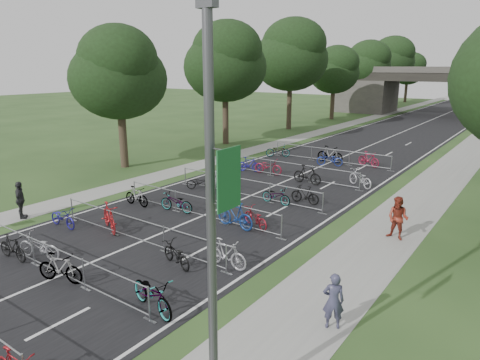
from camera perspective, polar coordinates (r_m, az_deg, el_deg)
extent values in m
cube|color=black|center=(55.67, 22.15, 6.52)|extent=(11.00, 140.00, 0.01)
cube|color=gray|center=(57.89, 14.91, 7.40)|extent=(2.00, 140.00, 0.01)
cube|color=silver|center=(55.67, 22.15, 6.52)|extent=(0.12, 140.00, 0.00)
cube|color=#403D39|center=(73.06, 16.44, 10.73)|extent=(8.00, 8.00, 5.00)
cube|color=black|center=(69.90, 25.72, 12.28)|extent=(30.00, 8.00, 1.20)
cube|color=#403D39|center=(66.16, 25.18, 13.14)|extent=(30.00, 0.40, 0.90)
cube|color=#403D39|center=(73.62, 26.38, 13.05)|extent=(30.00, 0.40, 0.90)
cylinder|color=#4C4C51|center=(8.00, -3.84, -7.78)|extent=(0.18, 0.18, 8.00)
cube|color=#4C4C51|center=(7.45, -4.43, 22.73)|extent=(0.35, 0.18, 0.22)
cube|color=#195A2B|center=(7.36, -1.48, 0.11)|extent=(0.03, 0.65, 1.10)
cylinder|color=#33261C|center=(31.84, -15.33, 5.39)|extent=(0.56, 0.56, 4.20)
ellipsoid|color=black|center=(31.46, -15.85, 12.79)|extent=(6.72, 6.72, 5.51)
sphere|color=black|center=(30.67, -16.06, 15.26)|extent=(5.38, 5.38, 5.38)
sphere|color=black|center=(32.19, -15.61, 11.35)|extent=(4.37, 4.37, 4.37)
cylinder|color=#33261C|center=(40.33, -1.94, 8.19)|extent=(0.56, 0.56, 4.72)
ellipsoid|color=black|center=(40.06, -2.00, 14.78)|extent=(7.56, 7.56, 6.20)
sphere|color=black|center=(39.32, -1.77, 16.99)|extent=(6.05, 6.05, 6.05)
sphere|color=black|center=(40.77, -2.12, 13.46)|extent=(4.91, 4.91, 4.91)
cylinder|color=#33261C|center=(50.28, 6.58, 9.74)|extent=(0.56, 0.56, 5.25)
ellipsoid|color=black|center=(50.09, 6.76, 15.61)|extent=(8.40, 8.40, 6.89)
sphere|color=black|center=(49.41, 7.16, 17.56)|extent=(6.72, 6.72, 6.72)
sphere|color=black|center=(50.77, 6.50, 14.42)|extent=(5.46, 5.46, 5.46)
cylinder|color=#33261C|center=(61.03, 12.20, 9.91)|extent=(0.56, 0.56, 4.20)
ellipsoid|color=black|center=(60.83, 12.42, 13.77)|extent=(6.72, 6.72, 5.51)
sphere|color=black|center=(60.13, 12.83, 15.02)|extent=(5.38, 5.38, 5.38)
sphere|color=black|center=(61.51, 12.13, 13.01)|extent=(4.37, 4.37, 4.37)
cylinder|color=#33261C|center=(72.13, 16.16, 10.59)|extent=(0.56, 0.56, 4.72)
ellipsoid|color=black|center=(71.97, 16.43, 14.26)|extent=(7.56, 7.56, 6.20)
sphere|color=black|center=(71.31, 16.85, 15.45)|extent=(6.05, 6.05, 6.05)
sphere|color=black|center=(72.62, 16.13, 13.54)|extent=(4.91, 4.91, 4.91)
cylinder|color=#33261C|center=(83.47, 19.07, 11.06)|extent=(0.56, 0.56, 5.25)
ellipsoid|color=black|center=(83.36, 19.37, 14.58)|extent=(8.40, 8.40, 6.89)
sphere|color=black|center=(82.73, 19.78, 15.72)|extent=(6.72, 6.72, 6.72)
sphere|color=black|center=(83.98, 19.08, 13.89)|extent=(5.46, 5.46, 5.46)
cylinder|color=#33261C|center=(95.02, 21.23, 10.93)|extent=(0.56, 0.56, 4.20)
ellipsoid|color=black|center=(94.89, 21.47, 13.40)|extent=(6.72, 6.72, 5.51)
sphere|color=black|center=(94.25, 21.83, 14.18)|extent=(5.38, 5.38, 5.38)
sphere|color=black|center=(95.51, 21.21, 12.92)|extent=(4.37, 4.37, 4.37)
cylinder|color=#919498|center=(16.10, -23.38, -8.38)|extent=(9.20, 0.04, 0.04)
cylinder|color=#919498|center=(16.44, -23.07, -11.18)|extent=(9.20, 0.04, 0.04)
cylinder|color=#919498|center=(17.54, -25.85, -8.52)|extent=(0.05, 0.05, 1.10)
cube|color=#919498|center=(17.75, -25.65, -10.11)|extent=(0.50, 0.08, 0.03)
cylinder|color=#919498|center=(15.09, -20.10, -11.70)|extent=(0.05, 0.05, 1.10)
cube|color=#919498|center=(15.33, -19.91, -13.50)|extent=(0.50, 0.08, 0.03)
cylinder|color=#919498|center=(12.91, -12.05, -15.84)|extent=(0.05, 0.05, 1.10)
cube|color=#919498|center=(13.19, -11.92, -17.85)|extent=(0.50, 0.08, 0.03)
cylinder|color=#919498|center=(18.01, -13.58, -5.08)|extent=(9.20, 0.04, 0.04)
cylinder|color=#919498|center=(18.32, -13.42, -7.64)|extent=(9.20, 0.04, 0.04)
cylinder|color=#919498|center=(21.72, -21.49, -3.66)|extent=(0.05, 0.05, 1.10)
cube|color=#919498|center=(21.89, -21.36, -4.99)|extent=(0.50, 0.08, 0.03)
cylinder|color=#919498|center=(19.31, -16.49, -5.49)|extent=(0.05, 0.05, 1.10)
cube|color=#919498|center=(19.50, -16.37, -6.97)|extent=(0.50, 0.08, 0.03)
cylinder|color=#919498|center=(17.12, -10.08, -7.76)|extent=(0.05, 0.05, 1.10)
cube|color=#919498|center=(17.33, -10.00, -9.39)|extent=(0.50, 0.08, 0.03)
cylinder|color=#919498|center=(15.23, -1.85, -10.49)|extent=(0.05, 0.05, 1.10)
cube|color=#919498|center=(15.46, -1.84, -12.28)|extent=(0.50, 0.08, 0.03)
cylinder|color=#919498|center=(20.53, -5.56, -2.24)|extent=(9.20, 0.04, 0.04)
cylinder|color=#919498|center=(20.80, -5.50, -4.53)|extent=(9.20, 0.04, 0.04)
cylinder|color=#919498|center=(23.85, -13.87, -1.42)|extent=(0.05, 0.05, 1.10)
cube|color=#919498|center=(24.00, -13.79, -2.65)|extent=(0.50, 0.08, 0.03)
cylinder|color=#919498|center=(21.68, -8.58, -2.79)|extent=(0.05, 0.05, 1.10)
cube|color=#919498|center=(21.85, -8.52, -4.13)|extent=(0.50, 0.08, 0.03)
cylinder|color=#919498|center=(19.75, -2.17, -4.41)|extent=(0.05, 0.05, 1.10)
cube|color=#919498|center=(19.93, -2.15, -5.86)|extent=(0.50, 0.08, 0.03)
cylinder|color=#919498|center=(18.13, 5.54, -6.27)|extent=(0.05, 0.05, 1.10)
cube|color=#919498|center=(18.33, 5.50, -7.83)|extent=(0.50, 0.08, 0.03)
cylinder|color=#919498|center=(23.55, 0.87, 0.08)|extent=(9.20, 0.04, 0.04)
cylinder|color=#919498|center=(23.79, 0.86, -1.95)|extent=(9.20, 0.04, 0.04)
cylinder|color=#919498|center=(26.50, -7.31, 0.52)|extent=(0.05, 0.05, 1.10)
cube|color=#919498|center=(26.63, -7.28, -0.59)|extent=(0.50, 0.08, 0.03)
cylinder|color=#919498|center=(24.56, -2.07, -0.51)|extent=(0.05, 0.05, 1.10)
cube|color=#919498|center=(24.71, -2.06, -1.71)|extent=(0.50, 0.08, 0.03)
cylinder|color=#919498|center=(22.87, 4.01, -1.71)|extent=(0.05, 0.05, 1.10)
cube|color=#919498|center=(23.03, 3.99, -2.99)|extent=(0.50, 0.08, 0.03)
cylinder|color=#919498|center=(21.50, 10.97, -3.05)|extent=(0.05, 0.05, 1.10)
cube|color=#919498|center=(21.66, 10.90, -4.40)|extent=(0.50, 0.08, 0.03)
cylinder|color=#919498|center=(27.68, 6.82, 2.23)|extent=(9.20, 0.04, 0.04)
cylinder|color=#919498|center=(27.88, 6.76, 0.48)|extent=(9.20, 0.04, 0.04)
cylinder|color=#919498|center=(30.23, -0.84, 2.44)|extent=(0.05, 0.05, 1.10)
cube|color=#919498|center=(30.35, -0.84, 1.45)|extent=(0.50, 0.08, 0.03)
cylinder|color=#919498|center=(28.54, 4.10, 1.65)|extent=(0.05, 0.05, 1.10)
cube|color=#919498|center=(28.67, 4.08, 0.61)|extent=(0.50, 0.08, 0.03)
cylinder|color=#919498|center=(27.11, 9.61, 0.76)|extent=(0.05, 0.05, 1.10)
cube|color=#919498|center=(27.24, 9.57, -0.33)|extent=(0.50, 0.08, 0.03)
cylinder|color=#919498|center=(25.95, 15.68, -0.22)|extent=(0.05, 0.05, 1.10)
cube|color=#919498|center=(26.09, 15.59, -1.36)|extent=(0.50, 0.08, 0.03)
cylinder|color=#919498|center=(32.96, 11.93, 4.05)|extent=(9.20, 0.04, 0.04)
cylinder|color=#919498|center=(33.13, 11.85, 2.57)|extent=(9.20, 0.04, 0.04)
cylinder|color=#919498|center=(35.12, 5.03, 4.14)|extent=(0.05, 0.05, 1.10)
cube|color=#919498|center=(35.22, 5.01, 3.29)|extent=(0.50, 0.08, 0.03)
cylinder|color=#919498|center=(33.68, 9.51, 3.53)|extent=(0.05, 0.05, 1.10)
cube|color=#919498|center=(33.79, 9.47, 2.64)|extent=(0.50, 0.08, 0.03)
cylinder|color=#919498|center=(32.48, 14.35, 2.85)|extent=(0.05, 0.05, 1.10)
cube|color=#919498|center=(32.59, 14.29, 1.93)|extent=(0.50, 0.08, 0.03)
cylinder|color=#919498|center=(31.52, 19.52, 2.09)|extent=(0.05, 0.05, 1.10)
cube|color=#919498|center=(31.63, 19.44, 1.15)|extent=(0.50, 0.08, 0.03)
imported|color=black|center=(18.36, -28.08, -7.96)|extent=(1.67, 0.55, 0.99)
imported|color=#9B9BA2|center=(18.00, -25.27, -8.06)|extent=(1.99, 1.15, 0.99)
imported|color=#919498|center=(15.85, -22.86, -10.77)|extent=(1.81, 1.02, 1.05)
imported|color=#919498|center=(13.34, -11.59, -14.70)|extent=(2.24, 1.20, 1.12)
imported|color=navy|center=(20.98, -22.55, -4.66)|extent=(1.76, 0.61, 0.92)
imported|color=maroon|center=(19.81, -17.04, -4.80)|extent=(2.12, 1.41, 1.24)
imported|color=black|center=(15.95, -8.51, -9.82)|extent=(1.82, 1.04, 0.91)
imported|color=#A6A4AC|center=(15.67, -1.89, -9.79)|extent=(1.79, 0.54, 1.07)
imported|color=#919498|center=(22.95, -13.62, -2.15)|extent=(1.71, 0.50, 1.03)
imported|color=#919498|center=(21.60, -8.50, -2.98)|extent=(1.98, 0.91, 1.00)
imported|color=navy|center=(19.26, -0.68, -4.67)|extent=(2.12, 0.78, 1.25)
imported|color=maroon|center=(19.38, 2.05, -5.06)|extent=(1.86, 1.25, 0.93)
imported|color=black|center=(25.35, -5.33, -0.34)|extent=(1.76, 1.26, 0.88)
imported|color=#A1A0A7|center=(25.14, -2.98, -0.16)|extent=(1.84, 1.38, 1.10)
imported|color=#919498|center=(22.70, 4.84, -2.11)|extent=(1.76, 0.67, 0.91)
imported|color=black|center=(22.94, 8.67, -1.95)|extent=(1.65, 0.47, 0.99)
imported|color=#201A92|center=(29.62, 1.22, 2.08)|extent=(1.73, 0.98, 1.00)
imported|color=maroon|center=(29.00, 3.80, 1.82)|extent=(2.06, 0.88, 1.06)
imported|color=black|center=(26.79, 8.96, 0.71)|extent=(2.00, 0.71, 1.18)
imported|color=#BAB9C2|center=(26.83, 15.71, 0.22)|extent=(2.10, 1.66, 1.07)
imported|color=#919498|center=(34.61, 5.08, 3.91)|extent=(2.02, 1.56, 1.02)
imported|color=#919498|center=(33.24, 11.91, 3.38)|extent=(2.05, 0.60, 1.23)
imported|color=navy|center=(31.97, 11.87, 2.71)|extent=(2.00, 1.18, 0.99)
imported|color=maroon|center=(32.49, 16.78, 2.67)|extent=(1.88, 1.03, 1.09)
imported|color=#383753|center=(12.50, 12.34, -15.50)|extent=(0.72, 0.64, 1.65)
imported|color=maroon|center=(19.11, 20.31, -4.84)|extent=(0.98, 0.81, 1.85)
imported|color=#252528|center=(22.89, -27.24, -2.43)|extent=(1.11, 1.01, 1.82)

